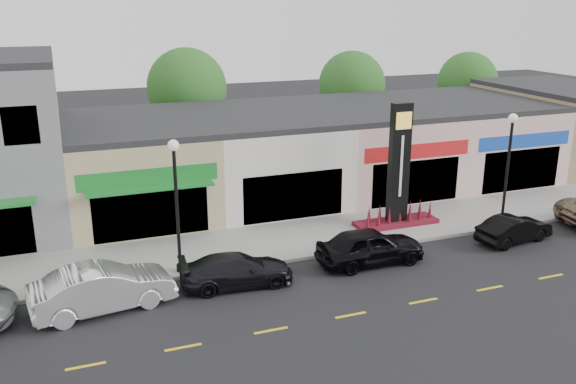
# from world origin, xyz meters

# --- Properties ---
(ground) EXTENTS (120.00, 120.00, 0.00)m
(ground) POSITION_xyz_m (0.00, 0.00, 0.00)
(ground) COLOR black
(ground) RESTS_ON ground
(sidewalk) EXTENTS (52.00, 4.30, 0.15)m
(sidewalk) POSITION_xyz_m (0.00, 4.35, 0.07)
(sidewalk) COLOR gray
(sidewalk) RESTS_ON ground
(curb) EXTENTS (52.00, 0.20, 0.15)m
(curb) POSITION_xyz_m (0.00, 2.10, 0.07)
(curb) COLOR gray
(curb) RESTS_ON ground
(shop_beige) EXTENTS (7.00, 10.85, 4.80)m
(shop_beige) POSITION_xyz_m (-8.50, 11.46, 2.40)
(shop_beige) COLOR tan
(shop_beige) RESTS_ON ground
(shop_cream) EXTENTS (7.00, 10.01, 4.80)m
(shop_cream) POSITION_xyz_m (-1.50, 11.47, 2.40)
(shop_cream) COLOR silver
(shop_cream) RESTS_ON ground
(shop_pink_w) EXTENTS (7.00, 10.01, 4.80)m
(shop_pink_w) POSITION_xyz_m (5.50, 11.47, 2.40)
(shop_pink_w) COLOR beige
(shop_pink_w) RESTS_ON ground
(shop_pink_e) EXTENTS (7.00, 10.01, 4.80)m
(shop_pink_e) POSITION_xyz_m (12.50, 11.47, 2.40)
(shop_pink_e) COLOR beige
(shop_pink_e) RESTS_ON ground
(shop_tan) EXTENTS (7.00, 10.01, 5.30)m
(shop_tan) POSITION_xyz_m (19.50, 11.48, 2.65)
(shop_tan) COLOR olive
(shop_tan) RESTS_ON ground
(tree_rear_west) EXTENTS (5.20, 5.20, 7.83)m
(tree_rear_west) POSITION_xyz_m (-4.00, 19.50, 5.22)
(tree_rear_west) COLOR #382619
(tree_rear_west) RESTS_ON ground
(tree_rear_mid) EXTENTS (4.80, 4.80, 7.29)m
(tree_rear_mid) POSITION_xyz_m (8.00, 19.50, 4.88)
(tree_rear_mid) COLOR #382619
(tree_rear_mid) RESTS_ON ground
(tree_rear_east) EXTENTS (4.60, 4.60, 6.94)m
(tree_rear_east) POSITION_xyz_m (18.00, 19.50, 4.63)
(tree_rear_east) COLOR #382619
(tree_rear_east) RESTS_ON ground
(lamp_west_near) EXTENTS (0.44, 0.44, 5.47)m
(lamp_west_near) POSITION_xyz_m (-8.00, 2.50, 3.48)
(lamp_west_near) COLOR black
(lamp_west_near) RESTS_ON sidewalk
(lamp_east_near) EXTENTS (0.44, 0.44, 5.47)m
(lamp_east_near) POSITION_xyz_m (8.00, 2.50, 3.48)
(lamp_east_near) COLOR black
(lamp_east_near) RESTS_ON sidewalk
(pylon_sign) EXTENTS (4.20, 1.30, 6.00)m
(pylon_sign) POSITION_xyz_m (3.00, 4.20, 2.27)
(pylon_sign) COLOR maroon
(pylon_sign) RESTS_ON sidewalk
(car_white_van) EXTENTS (2.51, 5.26, 1.67)m
(car_white_van) POSITION_xyz_m (-11.15, 0.55, 0.83)
(car_white_van) COLOR white
(car_white_van) RESTS_ON ground
(car_dark_sedan) EXTENTS (2.12, 4.54, 1.28)m
(car_dark_sedan) POSITION_xyz_m (-6.11, 0.73, 0.64)
(car_dark_sedan) COLOR black
(car_dark_sedan) RESTS_ON ground
(car_black_sedan) EXTENTS (1.87, 4.61, 1.57)m
(car_black_sedan) POSITION_xyz_m (-0.27, 0.76, 0.78)
(car_black_sedan) COLOR black
(car_black_sedan) RESTS_ON ground
(car_black_conv) EXTENTS (1.87, 3.94, 1.25)m
(car_black_conv) POSITION_xyz_m (7.12, 0.59, 0.62)
(car_black_conv) COLOR black
(car_black_conv) RESTS_ON ground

